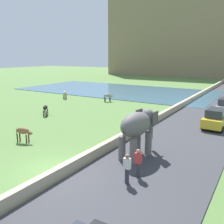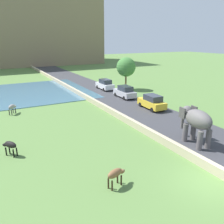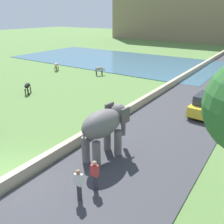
{
  "view_description": "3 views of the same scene",
  "coord_description": "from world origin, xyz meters",
  "px_view_note": "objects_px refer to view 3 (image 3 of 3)",
  "views": [
    {
      "loc": [
        10.01,
        -9.42,
        6.42
      ],
      "look_at": [
        -1.9,
        9.89,
        1.27
      ],
      "focal_mm": 39.97,
      "sensor_mm": 36.0,
      "label": 1
    },
    {
      "loc": [
        -10.89,
        -7.9,
        8.38
      ],
      "look_at": [
        -1.33,
        9.78,
        1.97
      ],
      "focal_mm": 37.13,
      "sensor_mm": 36.0,
      "label": 2
    },
    {
      "loc": [
        10.47,
        -5.21,
        7.76
      ],
      "look_at": [
        1.54,
        7.84,
        1.19
      ],
      "focal_mm": 38.04,
      "sensor_mm": 36.0,
      "label": 3
    }
  ],
  "objects_px": {
    "elephant": "(105,125)",
    "car_yellow": "(206,105)",
    "cow_tan": "(56,65)",
    "cow_grey": "(99,69)",
    "cow_black": "(27,86)",
    "person_trailing": "(79,184)",
    "person_beside_elephant": "(95,175)",
    "car_silver": "(222,86)"
  },
  "relations": [
    {
      "from": "person_trailing",
      "to": "person_beside_elephant",
      "type": "bearing_deg",
      "value": 79.04
    },
    {
      "from": "car_silver",
      "to": "cow_black",
      "type": "xyz_separation_m",
      "value": [
        -16.71,
        -11.06,
        -0.06
      ]
    },
    {
      "from": "car_silver",
      "to": "cow_grey",
      "type": "xyz_separation_m",
      "value": [
        -15.44,
        -0.39,
        -0.06
      ]
    },
    {
      "from": "elephant",
      "to": "cow_tan",
      "type": "bearing_deg",
      "value": 143.18
    },
    {
      "from": "elephant",
      "to": "cow_black",
      "type": "bearing_deg",
      "value": 159.61
    },
    {
      "from": "person_trailing",
      "to": "car_yellow",
      "type": "distance_m",
      "value": 13.29
    },
    {
      "from": "elephant",
      "to": "cow_grey",
      "type": "height_order",
      "value": "elephant"
    },
    {
      "from": "cow_grey",
      "to": "cow_black",
      "type": "relative_size",
      "value": 0.98
    },
    {
      "from": "car_yellow",
      "to": "cow_tan",
      "type": "height_order",
      "value": "car_yellow"
    },
    {
      "from": "elephant",
      "to": "cow_black",
      "type": "relative_size",
      "value": 2.68
    },
    {
      "from": "elephant",
      "to": "cow_grey",
      "type": "relative_size",
      "value": 2.73
    },
    {
      "from": "car_yellow",
      "to": "cow_grey",
      "type": "bearing_deg",
      "value": 158.63
    },
    {
      "from": "car_silver",
      "to": "cow_grey",
      "type": "relative_size",
      "value": 3.1
    },
    {
      "from": "elephant",
      "to": "car_yellow",
      "type": "xyz_separation_m",
      "value": [
        3.12,
        9.68,
        -1.14
      ]
    },
    {
      "from": "cow_black",
      "to": "elephant",
      "type": "bearing_deg",
      "value": -20.39
    },
    {
      "from": "elephant",
      "to": "person_beside_elephant",
      "type": "distance_m",
      "value": 3.09
    },
    {
      "from": "elephant",
      "to": "cow_grey",
      "type": "bearing_deg",
      "value": 128.09
    },
    {
      "from": "elephant",
      "to": "car_yellow",
      "type": "distance_m",
      "value": 10.23
    },
    {
      "from": "person_beside_elephant",
      "to": "car_yellow",
      "type": "distance_m",
      "value": 12.37
    },
    {
      "from": "elephant",
      "to": "person_beside_elephant",
      "type": "height_order",
      "value": "elephant"
    },
    {
      "from": "elephant",
      "to": "cow_black",
      "type": "height_order",
      "value": "elephant"
    },
    {
      "from": "person_beside_elephant",
      "to": "cow_tan",
      "type": "xyz_separation_m",
      "value": [
        -20.49,
        16.95,
        -0.04
      ]
    },
    {
      "from": "elephant",
      "to": "person_trailing",
      "type": "height_order",
      "value": "elephant"
    },
    {
      "from": "cow_black",
      "to": "person_beside_elephant",
      "type": "bearing_deg",
      "value": -27.11
    },
    {
      "from": "elephant",
      "to": "person_trailing",
      "type": "bearing_deg",
      "value": -72.29
    },
    {
      "from": "person_beside_elephant",
      "to": "cow_grey",
      "type": "distance_m",
      "value": 22.78
    },
    {
      "from": "cow_grey",
      "to": "person_trailing",
      "type": "bearing_deg",
      "value": -55.0
    },
    {
      "from": "person_trailing",
      "to": "cow_tan",
      "type": "xyz_separation_m",
      "value": [
        -20.32,
        17.84,
        -0.04
      ]
    },
    {
      "from": "car_silver",
      "to": "person_beside_elephant",
      "type": "bearing_deg",
      "value": -95.64
    },
    {
      "from": "car_yellow",
      "to": "cow_black",
      "type": "relative_size",
      "value": 3.08
    },
    {
      "from": "cow_tan",
      "to": "elephant",
      "type": "bearing_deg",
      "value": -36.82
    },
    {
      "from": "elephant",
      "to": "person_beside_elephant",
      "type": "relative_size",
      "value": 2.18
    },
    {
      "from": "cow_grey",
      "to": "person_beside_elephant",
      "type": "bearing_deg",
      "value": -53.35
    },
    {
      "from": "cow_grey",
      "to": "cow_tan",
      "type": "bearing_deg",
      "value": -169.04
    },
    {
      "from": "car_silver",
      "to": "cow_grey",
      "type": "height_order",
      "value": "car_silver"
    },
    {
      "from": "cow_grey",
      "to": "cow_black",
      "type": "distance_m",
      "value": 10.74
    },
    {
      "from": "car_yellow",
      "to": "elephant",
      "type": "bearing_deg",
      "value": -107.87
    },
    {
      "from": "person_beside_elephant",
      "to": "car_yellow",
      "type": "height_order",
      "value": "car_yellow"
    },
    {
      "from": "cow_tan",
      "to": "car_silver",
      "type": "bearing_deg",
      "value": 4.42
    },
    {
      "from": "person_trailing",
      "to": "cow_black",
      "type": "bearing_deg",
      "value": 149.92
    },
    {
      "from": "person_trailing",
      "to": "cow_tan",
      "type": "distance_m",
      "value": 27.04
    },
    {
      "from": "cow_black",
      "to": "cow_tan",
      "type": "distance_m",
      "value": 10.9
    }
  ]
}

